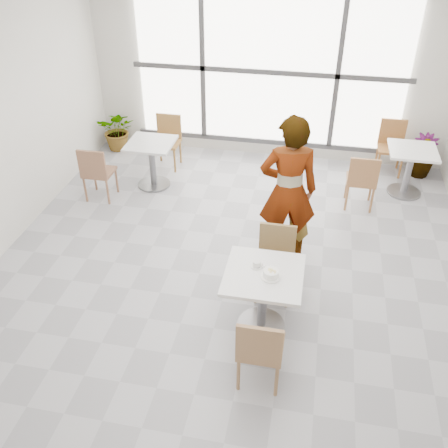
% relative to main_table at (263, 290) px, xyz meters
% --- Properties ---
extents(floor, '(7.00, 7.00, 0.00)m').
position_rel_main_table_xyz_m(floor, '(-0.50, 0.73, -0.52)').
color(floor, '#9E9EA5').
rests_on(floor, ground).
extents(ceiling, '(7.00, 7.00, 0.00)m').
position_rel_main_table_xyz_m(ceiling, '(-0.50, 0.73, 2.48)').
color(ceiling, white).
rests_on(ceiling, ground).
extents(wall_back, '(6.00, 0.00, 6.00)m').
position_rel_main_table_xyz_m(wall_back, '(-0.50, 4.23, 0.98)').
color(wall_back, silver).
rests_on(wall_back, ground).
extents(window, '(4.60, 0.07, 2.52)m').
position_rel_main_table_xyz_m(window, '(-0.50, 4.17, 0.98)').
color(window, white).
rests_on(window, ground).
extents(main_table, '(0.80, 0.80, 0.75)m').
position_rel_main_table_xyz_m(main_table, '(0.00, 0.00, 0.00)').
color(main_table, silver).
rests_on(main_table, ground).
extents(chair_near, '(0.42, 0.42, 0.87)m').
position_rel_main_table_xyz_m(chair_near, '(0.08, -0.77, -0.02)').
color(chair_near, '#9B724C').
rests_on(chair_near, ground).
extents(chair_far, '(0.42, 0.42, 0.87)m').
position_rel_main_table_xyz_m(chair_far, '(0.06, 0.62, -0.02)').
color(chair_far, olive).
rests_on(chair_far, ground).
extents(oatmeal_bowl, '(0.21, 0.21, 0.09)m').
position_rel_main_table_xyz_m(oatmeal_bowl, '(0.08, -0.04, 0.27)').
color(oatmeal_bowl, white).
rests_on(oatmeal_bowl, main_table).
extents(coffee_cup, '(0.16, 0.13, 0.07)m').
position_rel_main_table_xyz_m(coffee_cup, '(-0.09, 0.09, 0.26)').
color(coffee_cup, silver).
rests_on(coffee_cup, main_table).
extents(person, '(0.78, 0.59, 1.94)m').
position_rel_main_table_xyz_m(person, '(0.11, 1.32, 0.45)').
color(person, black).
rests_on(person, ground).
extents(bg_table_left, '(0.70, 0.70, 0.75)m').
position_rel_main_table_xyz_m(bg_table_left, '(-2.11, 2.75, -0.04)').
color(bg_table_left, silver).
rests_on(bg_table_left, ground).
extents(bg_table_right, '(0.70, 0.70, 0.75)m').
position_rel_main_table_xyz_m(bg_table_right, '(1.82, 3.28, -0.04)').
color(bg_table_right, white).
rests_on(bg_table_right, ground).
extents(bg_chair_left_near, '(0.42, 0.42, 0.87)m').
position_rel_main_table_xyz_m(bg_chair_left_near, '(-2.79, 2.16, -0.02)').
color(bg_chair_left_near, '#8B5E44').
rests_on(bg_chair_left_near, ground).
extents(bg_chair_left_far, '(0.42, 0.42, 0.87)m').
position_rel_main_table_xyz_m(bg_chair_left_far, '(-2.08, 3.50, -0.02)').
color(bg_chair_left_far, '#A07038').
rests_on(bg_chair_left_far, ground).
extents(bg_chair_right_near, '(0.42, 0.42, 0.87)m').
position_rel_main_table_xyz_m(bg_chair_right_near, '(1.09, 2.68, -0.02)').
color(bg_chair_right_near, '#A56E44').
rests_on(bg_chair_right_near, ground).
extents(bg_chair_right_far, '(0.42, 0.42, 0.87)m').
position_rel_main_table_xyz_m(bg_chair_right_far, '(1.60, 4.02, -0.02)').
color(bg_chair_right_far, '#A06634').
rests_on(bg_chair_right_far, ground).
extents(plant_left, '(0.73, 0.65, 0.74)m').
position_rel_main_table_xyz_m(plant_left, '(-3.14, 3.91, -0.15)').
color(plant_left, '#508C4D').
rests_on(plant_left, ground).
extents(plant_right, '(0.50, 0.50, 0.72)m').
position_rel_main_table_xyz_m(plant_right, '(2.10, 3.93, -0.16)').
color(plant_right, '#3C7735').
rests_on(plant_right, ground).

